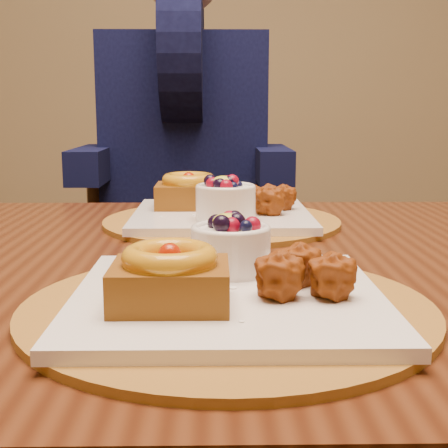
{
  "coord_description": "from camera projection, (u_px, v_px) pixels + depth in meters",
  "views": [
    {
      "loc": [
        -0.02,
        -0.89,
        0.94
      ],
      "look_at": [
        -0.01,
        -0.29,
        0.83
      ],
      "focal_mm": 50.0,
      "sensor_mm": 36.0,
      "label": 1
    }
  ],
  "objects": [
    {
      "name": "chair_far",
      "position": [
        166.0,
        280.0,
        1.78
      ],
      "size": [
        0.5,
        0.5,
        0.82
      ],
      "rotation": [
        0.0,
        0.0,
        0.32
      ],
      "color": "black",
      "rests_on": "ground"
    },
    {
      "name": "dining_table",
      "position": [
        224.0,
        314.0,
        0.8
      ],
      "size": [
        1.6,
        0.9,
        0.76
      ],
      "color": "#351609",
      "rests_on": "ground"
    },
    {
      "name": "diner",
      "position": [
        184.0,
        111.0,
        1.66
      ],
      "size": [
        0.53,
        0.51,
        0.87
      ],
      "rotation": [
        0.0,
        0.0,
        -0.2
      ],
      "color": "black",
      "rests_on": "ground"
    },
    {
      "name": "place_setting_near",
      "position": [
        225.0,
        288.0,
        0.57
      ],
      "size": [
        0.38,
        0.38,
        0.08
      ],
      "color": "brown",
      "rests_on": "dining_table"
    },
    {
      "name": "place_setting_far",
      "position": [
        220.0,
        209.0,
        1.0
      ],
      "size": [
        0.38,
        0.38,
        0.09
      ],
      "color": "brown",
      "rests_on": "dining_table"
    }
  ]
}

